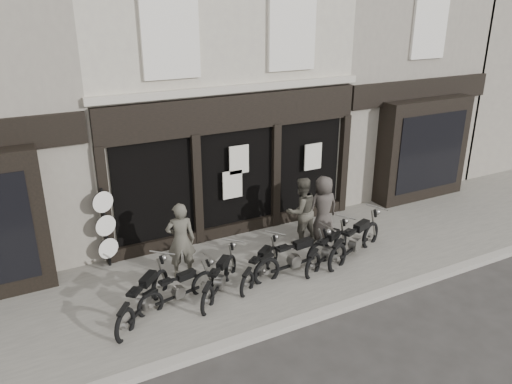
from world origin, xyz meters
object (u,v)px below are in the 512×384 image
man_centre (301,211)px  motorcycle_6 (355,243)px  motorcycle_2 (220,281)px  man_right (323,208)px  motorcycle_1 (179,291)px  man_left (181,240)px  motorcycle_0 (144,300)px  motorcycle_4 (294,260)px  motorcycle_5 (328,251)px  motorcycle_3 (260,268)px  advert_sign_post (106,232)px

man_centre → motorcycle_6: bearing=121.4°
motorcycle_6 → man_centre: 1.59m
motorcycle_2 → man_right: (3.51, 1.17, 0.60)m
motorcycle_1 → man_left: size_ratio=1.04×
motorcycle_0 → motorcycle_6: (5.35, -0.03, 0.03)m
motorcycle_4 → motorcycle_5: bearing=-3.6°
motorcycle_2 → motorcycle_3: bearing=-40.2°
man_centre → man_right: bearing=176.2°
motorcycle_5 → man_right: man_right is taller
motorcycle_4 → man_left: bearing=151.0°
motorcycle_2 → man_centre: man_centre is taller
motorcycle_1 → advert_sign_post: bearing=101.6°
motorcycle_4 → man_centre: size_ratio=1.24×
man_left → motorcycle_6: bearing=-178.9°
motorcycle_2 → motorcycle_4: bearing=-46.3°
motorcycle_3 → advert_sign_post: bearing=107.1°
motorcycle_0 → motorcycle_6: size_ratio=0.78×
motorcycle_6 → man_centre: (-0.83, 1.24, 0.57)m
motorcycle_6 → motorcycle_1: bearing=157.0°
man_left → man_right: man_left is taller
motorcycle_0 → motorcycle_4: size_ratio=0.78×
motorcycle_6 → man_left: 4.32m
motorcycle_0 → man_centre: bearing=-31.5°
motorcycle_4 → advert_sign_post: bearing=143.7°
motorcycle_5 → man_left: size_ratio=1.07×
motorcycle_0 → motorcycle_3: 2.75m
motorcycle_6 → man_centre: bearing=102.0°
motorcycle_6 → man_centre: size_ratio=1.24×
advert_sign_post → man_right: bearing=-28.8°
advert_sign_post → man_centre: bearing=-30.3°
motorcycle_1 → motorcycle_2: motorcycle_2 is taller
motorcycle_2 → motorcycle_4: size_ratio=0.72×
motorcycle_0 → motorcycle_5: size_ratio=0.90×
motorcycle_1 → motorcycle_2: size_ratio=1.17×
motorcycle_0 → advert_sign_post: advert_sign_post is taller
man_right → motorcycle_3: bearing=27.9°
motorcycle_0 → advert_sign_post: size_ratio=0.83×
motorcycle_1 → motorcycle_3: bearing=-10.7°
motorcycle_3 → motorcycle_6: bearing=-39.6°
motorcycle_1 → man_centre: size_ratio=1.04×
man_centre → man_right: man_centre is taller
motorcycle_3 → motorcycle_5: motorcycle_5 is taller
motorcycle_0 → man_left: 1.71m
motorcycle_5 → advert_sign_post: (-4.74, 2.27, 0.62)m
motorcycle_4 → man_centre: man_centre is taller
motorcycle_2 → man_centre: bearing=-22.7°
motorcycle_4 → man_centre: bearing=47.3°
man_left → man_centre: size_ratio=1.00×
motorcycle_6 → advert_sign_post: (-5.54, 2.32, 0.58)m
man_left → man_centre: 3.33m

